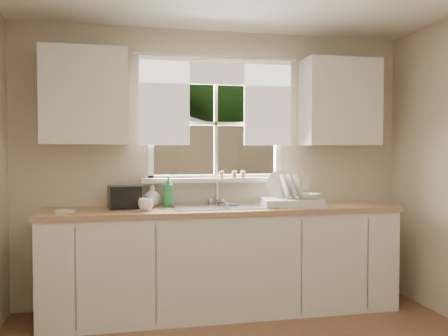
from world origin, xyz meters
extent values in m
cube|color=beige|center=(0.00, 2.00, 0.57)|extent=(3.60, 0.02, 1.15)
cube|color=beige|center=(0.00, 2.00, 2.33)|extent=(3.60, 0.02, 0.35)
cube|color=beige|center=(-1.20, 2.00, 1.65)|extent=(1.20, 0.02, 1.00)
cube|color=beige|center=(1.20, 2.00, 1.65)|extent=(1.20, 0.02, 1.00)
cube|color=white|center=(0.00, 2.02, 1.15)|extent=(1.30, 0.06, 0.05)
cube|color=white|center=(0.00, 2.02, 2.15)|extent=(1.30, 0.06, 0.05)
cube|color=white|center=(-0.60, 2.02, 1.65)|extent=(0.05, 0.06, 1.05)
cube|color=white|center=(0.60, 2.02, 1.65)|extent=(0.05, 0.06, 1.05)
cube|color=white|center=(0.00, 2.02, 1.65)|extent=(0.03, 0.04, 1.00)
cube|color=white|center=(0.00, 2.02, 1.65)|extent=(1.20, 0.04, 0.03)
cube|color=white|center=(0.00, 1.96, 1.13)|extent=(1.38, 0.14, 0.04)
cylinder|color=white|center=(0.00, 1.94, 2.25)|extent=(1.50, 0.02, 0.02)
cube|color=white|center=(-0.48, 1.95, 1.85)|extent=(0.45, 0.02, 0.80)
cube|color=white|center=(0.48, 1.95, 1.85)|extent=(0.45, 0.02, 0.80)
cube|color=white|center=(0.00, 1.95, 2.10)|extent=(1.40, 0.02, 0.20)
cube|color=silver|center=(0.00, 1.68, 0.43)|extent=(3.00, 0.62, 0.87)
cube|color=#AA7E55|center=(0.00, 1.68, 0.89)|extent=(3.04, 0.65, 0.04)
cube|color=silver|center=(-1.15, 1.82, 1.85)|extent=(0.70, 0.33, 0.80)
cube|color=silver|center=(1.15, 1.82, 1.85)|extent=(0.70, 0.33, 0.80)
cube|color=beige|center=(0.88, 1.99, 1.08)|extent=(0.08, 0.01, 0.12)
cylinder|color=brown|center=(0.16, 1.94, 1.18)|extent=(0.04, 0.04, 0.06)
cylinder|color=brown|center=(0.24, 1.94, 1.18)|extent=(0.04, 0.04, 0.06)
cylinder|color=brown|center=(0.04, 1.94, 1.18)|extent=(0.04, 0.04, 0.06)
cube|color=#335421|center=(0.00, 7.00, -0.02)|extent=(20.00, 10.00, 0.02)
cube|color=#826448|center=(0.00, 5.00, 0.90)|extent=(8.00, 0.10, 1.80)
cube|color=maroon|center=(-1.20, 8.50, 1.10)|extent=(3.00, 3.00, 2.20)
cube|color=black|center=(-1.20, 8.50, 2.35)|extent=(3.20, 3.20, 0.30)
cylinder|color=#423021|center=(1.40, 8.00, 1.60)|extent=(0.36, 0.36, 3.20)
sphere|color=#214716|center=(1.40, 8.00, 4.00)|extent=(4.00, 4.00, 4.00)
sphere|color=#214716|center=(0.30, 9.50, 4.50)|extent=(3.20, 3.20, 3.20)
cube|color=#B7B7BC|center=(0.00, 1.71, 0.83)|extent=(0.84, 0.46, 0.18)
cube|color=#B7B7BC|center=(0.00, 1.71, 0.92)|extent=(0.88, 0.50, 0.01)
cube|color=#B7B7BC|center=(0.00, 1.71, 0.89)|extent=(0.02, 0.41, 0.14)
cylinder|color=silver|center=(0.00, 1.96, 1.02)|extent=(0.03, 0.03, 0.22)
cylinder|color=silver|center=(0.00, 1.88, 1.13)|extent=(0.02, 0.18, 0.02)
sphere|color=silver|center=(-0.06, 1.96, 0.94)|extent=(0.05, 0.05, 0.05)
sphere|color=silver|center=(0.06, 1.96, 0.94)|extent=(0.05, 0.05, 0.05)
cube|color=silver|center=(0.60, 1.63, 0.94)|extent=(0.55, 0.44, 0.07)
cylinder|color=white|center=(0.55, 1.75, 1.10)|extent=(0.27, 0.11, 0.25)
cylinder|color=white|center=(0.54, 1.64, 1.09)|extent=(0.10, 0.23, 0.22)
cylinder|color=white|center=(0.60, 1.63, 1.09)|extent=(0.10, 0.23, 0.22)
cylinder|color=white|center=(0.66, 1.62, 1.09)|extent=(0.10, 0.23, 0.22)
imported|color=white|center=(0.74, 1.58, 1.00)|extent=(0.24, 0.24, 0.05)
imported|color=#287D3F|center=(-0.46, 1.81, 1.05)|extent=(0.11, 0.11, 0.27)
imported|color=#3675CB|center=(-0.85, 1.84, 1.01)|extent=(0.12, 0.12, 0.19)
imported|color=beige|center=(-0.60, 1.87, 1.00)|extent=(0.18, 0.18, 0.19)
cylinder|color=white|center=(-1.30, 1.61, 0.92)|extent=(0.15, 0.15, 0.01)
imported|color=white|center=(-0.67, 1.58, 0.96)|extent=(0.15, 0.15, 0.10)
cube|color=black|center=(-0.84, 1.78, 1.01)|extent=(0.29, 0.26, 0.19)
camera|label=1|loc=(-0.84, -2.31, 1.39)|focal=38.00mm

